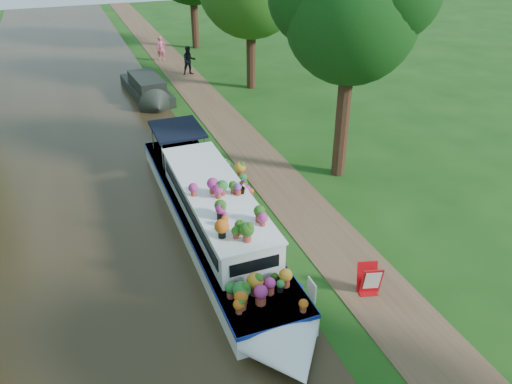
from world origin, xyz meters
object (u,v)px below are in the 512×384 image
at_px(second_boat, 147,89).
at_px(plant_boat, 217,217).
at_px(sandwich_board, 369,280).
at_px(pedestrian_pink, 161,48).
at_px(pedestrian_dark, 189,61).

bearing_deg(second_boat, plant_boat, -96.38).
bearing_deg(sandwich_board, pedestrian_pink, 106.09).
bearing_deg(pedestrian_dark, plant_boat, -102.49).
xyz_separation_m(plant_boat, second_boat, (0.50, 15.16, -0.35)).
xyz_separation_m(sandwich_board, pedestrian_dark, (0.71, 22.82, 0.49)).
bearing_deg(pedestrian_dark, pedestrian_pink, 102.75).
height_order(pedestrian_pink, pedestrian_dark, pedestrian_dark).
height_order(plant_boat, sandwich_board, plant_boat).
relative_size(pedestrian_pink, pedestrian_dark, 0.94).
distance_m(plant_boat, second_boat, 15.17).
relative_size(sandwich_board, pedestrian_dark, 0.51).
relative_size(plant_boat, pedestrian_dark, 7.42).
bearing_deg(sandwich_board, second_boat, 113.47).
bearing_deg(pedestrian_pink, pedestrian_dark, -81.89).
relative_size(plant_boat, sandwich_board, 14.58).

